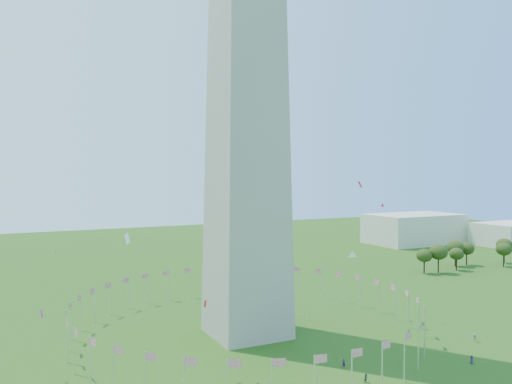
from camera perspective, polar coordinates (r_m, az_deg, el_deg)
flag_ring at (r=121.33m, az=-1.06°, el=-13.90°), size 80.24×80.24×9.00m
gov_building_east_a at (r=288.41m, az=17.58°, el=-4.01°), size 50.00×30.00×16.00m
gov_building_east_b at (r=299.21m, az=27.14°, el=-4.31°), size 35.00×25.00×12.00m
kites_aloft at (r=99.87m, az=10.80°, el=-8.23°), size 94.37×77.24×34.19m
tree_line_east at (r=219.29m, az=22.84°, el=-6.75°), size 53.45×15.91×10.85m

